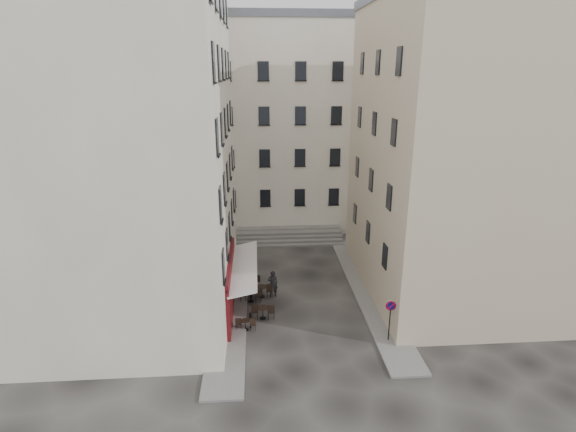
{
  "coord_description": "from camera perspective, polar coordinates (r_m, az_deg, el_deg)",
  "views": [
    {
      "loc": [
        -2.72,
        -23.58,
        14.09
      ],
      "look_at": [
        -0.74,
        4.0,
        5.07
      ],
      "focal_mm": 28.0,
      "sensor_mm": 36.0,
      "label": 1
    }
  ],
  "objects": [
    {
      "name": "stone_steps",
      "position": [
        38.75,
        0.19,
        -2.63
      ],
      "size": [
        9.0,
        3.15,
        0.8
      ],
      "color": "slate",
      "rests_on": "ground"
    },
    {
      "name": "cafe_storefront",
      "position": [
        27.49,
        -7.08,
        -8.46
      ],
      "size": [
        1.74,
        7.3,
        3.5
      ],
      "color": "#41090B",
      "rests_on": "ground"
    },
    {
      "name": "sidewalk_right",
      "position": [
        30.91,
        10.0,
        -9.24
      ],
      "size": [
        2.0,
        18.0,
        0.12
      ],
      "primitive_type": "cube",
      "color": "slate",
      "rests_on": "ground"
    },
    {
      "name": "bistro_table_e",
      "position": [
        31.02,
        -4.64,
        -8.14
      ],
      "size": [
        1.18,
        0.55,
        0.83
      ],
      "color": "black",
      "rests_on": "ground"
    },
    {
      "name": "building_right",
      "position": [
        30.51,
        21.84,
        7.76
      ],
      "size": [
        12.2,
        14.2,
        18.6
      ],
      "color": "#C4B092",
      "rests_on": "ground"
    },
    {
      "name": "pedestrian",
      "position": [
        29.43,
        -1.95,
        -8.58
      ],
      "size": [
        0.69,
        0.49,
        1.8
      ],
      "primitive_type": "imported",
      "rotation": [
        0.0,
        0.0,
        3.24
      ],
      "color": "black",
      "rests_on": "ground"
    },
    {
      "name": "bistro_table_b",
      "position": [
        27.16,
        -3.21,
        -12.0
      ],
      "size": [
        1.39,
        0.65,
        0.98
      ],
      "color": "black",
      "rests_on": "ground"
    },
    {
      "name": "ground",
      "position": [
        27.6,
        2.18,
        -12.65
      ],
      "size": [
        90.0,
        90.0,
        0.0
      ],
      "primitive_type": "plane",
      "color": "black",
      "rests_on": "ground"
    },
    {
      "name": "sidewalk_left",
      "position": [
        30.99,
        -7.04,
        -9.0
      ],
      "size": [
        2.0,
        22.0,
        0.12
      ],
      "primitive_type": "cube",
      "color": "slate",
      "rests_on": "ground"
    },
    {
      "name": "no_parking_sign",
      "position": [
        25.05,
        12.86,
        -11.94
      ],
      "size": [
        0.56,
        0.14,
        2.47
      ],
      "rotation": [
        0.0,
        0.0,
        -0.15
      ],
      "color": "black",
      "rests_on": "ground"
    },
    {
      "name": "bistro_table_c",
      "position": [
        29.0,
        -4.76,
        -9.98
      ],
      "size": [
        1.36,
        0.64,
        0.95
      ],
      "color": "black",
      "rests_on": "ground"
    },
    {
      "name": "bistro_table_a",
      "position": [
        26.22,
        -5.4,
        -13.47
      ],
      "size": [
        1.14,
        0.54,
        0.8
      ],
      "color": "black",
      "rests_on": "ground"
    },
    {
      "name": "bistro_table_d",
      "position": [
        29.52,
        -3.34,
        -9.39
      ],
      "size": [
        1.39,
        0.65,
        0.98
      ],
      "color": "black",
      "rests_on": "ground"
    },
    {
      "name": "building_left",
      "position": [
        27.95,
        -20.5,
        9.16
      ],
      "size": [
        12.2,
        16.2,
        20.6
      ],
      "color": "beige",
      "rests_on": "ground"
    },
    {
      "name": "bollard_far",
      "position": [
        32.54,
        -4.69,
        -6.64
      ],
      "size": [
        0.12,
        0.12,
        0.98
      ],
      "color": "black",
      "rests_on": "ground"
    },
    {
      "name": "bollard_mid",
      "position": [
        29.4,
        -4.74,
        -9.48
      ],
      "size": [
        0.12,
        0.12,
        0.98
      ],
      "color": "black",
      "rests_on": "ground"
    },
    {
      "name": "building_back",
      "position": [
        42.88,
        -1.82,
        11.65
      ],
      "size": [
        18.2,
        10.2,
        18.6
      ],
      "color": "beige",
      "rests_on": "ground"
    },
    {
      "name": "bollard_near",
      "position": [
        26.34,
        -4.79,
        -13.0
      ],
      "size": [
        0.12,
        0.12,
        0.98
      ],
      "color": "black",
      "rests_on": "ground"
    }
  ]
}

